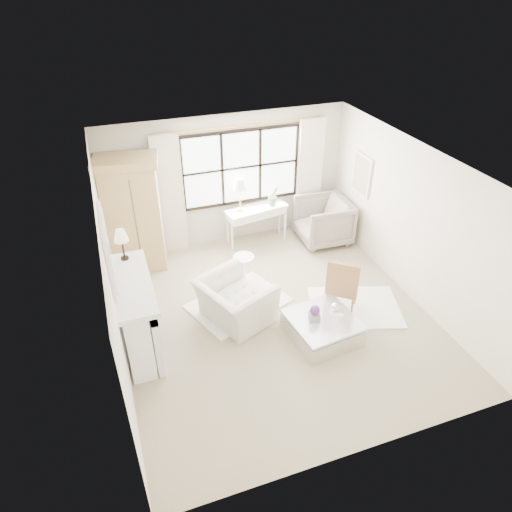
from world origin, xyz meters
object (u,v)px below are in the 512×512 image
(console_table, at_px, (256,225))
(coffee_table, at_px, (322,328))
(club_armchair, at_px, (235,301))
(armoire, at_px, (133,214))

(console_table, xyz_separation_m, coffee_table, (-0.01, -3.17, -0.22))
(console_table, distance_m, club_armchair, 2.57)
(armoire, height_order, club_armchair, armoire)
(armoire, xyz_separation_m, console_table, (2.47, 0.09, -0.74))
(armoire, height_order, console_table, armoire)
(coffee_table, bearing_deg, armoire, 121.82)
(console_table, bearing_deg, club_armchair, -127.41)
(armoire, xyz_separation_m, club_armchair, (1.28, -2.19, -0.77))
(armoire, distance_m, coffee_table, 4.05)
(console_table, height_order, coffee_table, console_table)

